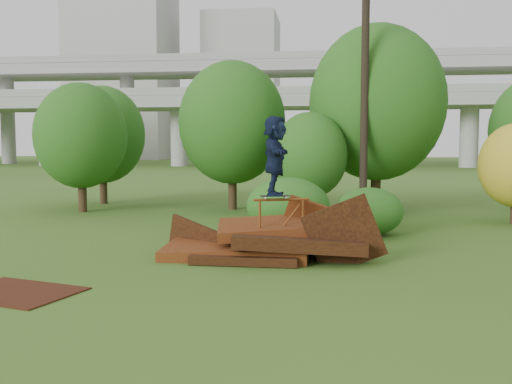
# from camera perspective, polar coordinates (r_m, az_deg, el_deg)

# --- Properties ---
(ground) EXTENTS (240.00, 240.00, 0.00)m
(ground) POSITION_cam_1_polar(r_m,az_deg,el_deg) (12.29, 2.58, -8.27)
(ground) COLOR #2D5116
(ground) RESTS_ON ground
(scrap_pile) EXTENTS (5.62, 2.70, 2.04)m
(scrap_pile) POSITION_cam_1_polar(r_m,az_deg,el_deg) (14.09, 1.09, -5.00)
(scrap_pile) COLOR #45190C
(scrap_pile) RESTS_ON ground
(grind_rail) EXTENTS (1.33, 0.48, 1.47)m
(grind_rail) POSITION_cam_1_polar(r_m,az_deg,el_deg) (13.84, 2.56, -2.70)
(grind_rail) COLOR brown
(grind_rail) RESTS_ON ground
(skateboard) EXTENTS (0.74, 0.40, 0.07)m
(skateboard) POSITION_cam_1_polar(r_m,az_deg,el_deg) (13.75, 1.91, -0.40)
(skateboard) COLOR black
(skateboard) RESTS_ON grind_rail
(skater) EXTENTS (0.63, 1.80, 1.92)m
(skater) POSITION_cam_1_polar(r_m,az_deg,el_deg) (13.69, 1.92, 3.66)
(skater) COLOR #111A35
(skater) RESTS_ON skateboard
(flat_plate) EXTENTS (2.61, 2.17, 0.03)m
(flat_plate) POSITION_cam_1_polar(r_m,az_deg,el_deg) (11.72, -22.97, -9.21)
(flat_plate) COLOR #3A190C
(flat_plate) RESTS_ON ground
(tree_0) EXTENTS (3.75, 3.75, 5.29)m
(tree_0) POSITION_cam_1_polar(r_m,az_deg,el_deg) (24.48, -17.10, 5.39)
(tree_0) COLOR black
(tree_0) RESTS_ON ground
(tree_1) EXTENTS (4.54, 4.54, 6.31)m
(tree_1) POSITION_cam_1_polar(r_m,az_deg,el_deg) (24.39, -2.39, 6.93)
(tree_1) COLOR black
(tree_1) RESTS_ON ground
(tree_2) EXTENTS (2.84, 2.84, 4.00)m
(tree_2) POSITION_cam_1_polar(r_m,az_deg,el_deg) (21.61, 5.39, 3.66)
(tree_2) COLOR black
(tree_2) RESTS_ON ground
(tree_3) EXTENTS (5.49, 5.49, 7.62)m
(tree_3) POSITION_cam_1_polar(r_m,az_deg,el_deg) (23.88, 12.02, 8.70)
(tree_3) COLOR black
(tree_3) RESTS_ON ground
(tree_6) EXTENTS (3.94, 3.94, 5.50)m
(tree_6) POSITION_cam_1_polar(r_m,az_deg,el_deg) (27.61, -15.11, 5.55)
(tree_6) COLOR black
(tree_6) RESTS_ON ground
(shrub_left) EXTENTS (2.57, 2.37, 1.78)m
(shrub_left) POSITION_cam_1_polar(r_m,az_deg,el_deg) (17.50, 3.22, -1.42)
(shrub_left) COLOR #234E14
(shrub_left) RESTS_ON ground
(shrub_right) EXTENTS (2.08, 1.90, 1.47)m
(shrub_right) POSITION_cam_1_polar(r_m,az_deg,el_deg) (17.73, 11.25, -1.92)
(shrub_right) COLOR #234E14
(shrub_right) RESTS_ON ground
(utility_pole) EXTENTS (1.40, 0.28, 9.65)m
(utility_pole) POSITION_cam_1_polar(r_m,az_deg,el_deg) (21.26, 10.82, 10.42)
(utility_pole) COLOR black
(utility_pole) RESTS_ON ground
(freeway_overpass) EXTENTS (160.00, 15.00, 13.70)m
(freeway_overpass) POSITION_cam_1_polar(r_m,az_deg,el_deg) (75.24, 6.45, 10.49)
(freeway_overpass) COLOR gray
(freeway_overpass) RESTS_ON ground
(building_left) EXTENTS (18.00, 16.00, 35.00)m
(building_left) POSITION_cam_1_polar(r_m,az_deg,el_deg) (114.75, -13.10, 12.01)
(building_left) COLOR #9E9E99
(building_left) RESTS_ON ground
(building_right) EXTENTS (14.00, 14.00, 28.00)m
(building_right) POSITION_cam_1_polar(r_m,az_deg,el_deg) (115.73, -1.38, 10.33)
(building_right) COLOR #9E9E99
(building_right) RESTS_ON ground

